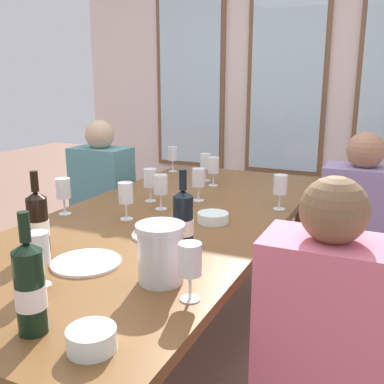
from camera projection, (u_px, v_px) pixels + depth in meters
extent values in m
plane|color=#886251|center=(168.00, 355.00, 2.27)|extent=(12.00, 12.00, 0.00)
cube|color=silver|center=(288.00, 70.00, 3.99)|extent=(4.25, 0.06, 2.90)
cube|color=brown|center=(190.00, 71.00, 4.34)|extent=(0.72, 0.03, 1.88)
cube|color=silver|center=(189.00, 71.00, 4.32)|extent=(0.64, 0.01, 1.80)
cube|color=brown|center=(287.00, 70.00, 3.95)|extent=(0.72, 0.03, 1.88)
cube|color=silver|center=(287.00, 70.00, 3.94)|extent=(0.64, 0.01, 1.80)
cube|color=brown|center=(166.00, 220.00, 2.09)|extent=(1.05, 2.37, 0.04)
cube|color=brown|center=(184.00, 220.00, 3.32)|extent=(0.07, 0.07, 0.70)
cube|color=brown|center=(300.00, 236.00, 2.97)|extent=(0.07, 0.07, 0.70)
cylinder|color=white|center=(86.00, 262.00, 1.54)|extent=(0.24, 0.24, 0.01)
cylinder|color=white|center=(158.00, 235.00, 1.82)|extent=(0.22, 0.22, 0.01)
cylinder|color=silver|center=(161.00, 256.00, 1.39)|extent=(0.14, 0.14, 0.17)
cylinder|color=silver|center=(160.00, 227.00, 1.37)|extent=(0.16, 0.16, 0.02)
cylinder|color=black|center=(38.00, 225.00, 1.63)|extent=(0.07, 0.07, 0.21)
cone|color=black|center=(36.00, 195.00, 1.60)|extent=(0.07, 0.07, 0.02)
cylinder|color=black|center=(34.00, 181.00, 1.59)|extent=(0.03, 0.03, 0.08)
cylinder|color=white|center=(39.00, 228.00, 1.63)|extent=(0.08, 0.08, 0.06)
cylinder|color=black|center=(31.00, 292.00, 1.10)|extent=(0.08, 0.08, 0.22)
cone|color=black|center=(26.00, 246.00, 1.07)|extent=(0.08, 0.08, 0.02)
cylinder|color=black|center=(24.00, 227.00, 1.06)|extent=(0.03, 0.03, 0.08)
cylinder|color=white|center=(31.00, 296.00, 1.11)|extent=(0.08, 0.08, 0.06)
cylinder|color=black|center=(183.00, 224.00, 1.64)|extent=(0.07, 0.07, 0.21)
cone|color=black|center=(183.00, 193.00, 1.61)|extent=(0.07, 0.07, 0.02)
cylinder|color=black|center=(183.00, 180.00, 1.60)|extent=(0.03, 0.03, 0.08)
cylinder|color=silver|center=(183.00, 227.00, 1.64)|extent=(0.08, 0.08, 0.06)
cylinder|color=white|center=(213.00, 218.00, 1.99)|extent=(0.14, 0.14, 0.04)
cylinder|color=white|center=(92.00, 339.00, 1.05)|extent=(0.12, 0.12, 0.05)
cylinder|color=white|center=(173.00, 171.00, 3.11)|extent=(0.06, 0.06, 0.00)
cylinder|color=white|center=(173.00, 166.00, 3.10)|extent=(0.01, 0.01, 0.07)
cylinder|color=white|center=(173.00, 154.00, 3.08)|extent=(0.07, 0.07, 0.09)
cylinder|color=beige|center=(173.00, 158.00, 3.09)|extent=(0.06, 0.06, 0.02)
cylinder|color=white|center=(151.00, 201.00, 2.35)|extent=(0.06, 0.06, 0.00)
cylinder|color=white|center=(150.00, 194.00, 2.34)|extent=(0.01, 0.01, 0.07)
cylinder|color=white|center=(150.00, 178.00, 2.31)|extent=(0.07, 0.07, 0.09)
cylinder|color=white|center=(198.00, 200.00, 2.35)|extent=(0.06, 0.06, 0.00)
cylinder|color=white|center=(198.00, 193.00, 2.34)|extent=(0.01, 0.01, 0.07)
cylinder|color=white|center=(199.00, 177.00, 2.32)|extent=(0.07, 0.07, 0.09)
cylinder|color=beige|center=(199.00, 183.00, 2.33)|extent=(0.06, 0.06, 0.04)
cylinder|color=white|center=(65.00, 214.00, 2.12)|extent=(0.06, 0.06, 0.00)
cylinder|color=white|center=(64.00, 206.00, 2.11)|extent=(0.01, 0.01, 0.07)
cylinder|color=white|center=(63.00, 188.00, 2.09)|extent=(0.07, 0.07, 0.09)
cylinder|color=white|center=(213.00, 185.00, 2.69)|extent=(0.06, 0.06, 0.00)
cylinder|color=white|center=(213.00, 179.00, 2.68)|extent=(0.01, 0.01, 0.07)
cylinder|color=white|center=(213.00, 165.00, 2.66)|extent=(0.07, 0.07, 0.09)
cylinder|color=maroon|center=(213.00, 170.00, 2.66)|extent=(0.06, 0.06, 0.03)
cylinder|color=white|center=(127.00, 219.00, 2.04)|extent=(0.06, 0.06, 0.00)
cylinder|color=white|center=(126.00, 211.00, 2.03)|extent=(0.01, 0.01, 0.07)
cylinder|color=white|center=(126.00, 193.00, 2.01)|extent=(0.07, 0.07, 0.09)
cylinder|color=white|center=(190.00, 299.00, 1.29)|extent=(0.06, 0.06, 0.00)
cylinder|color=white|center=(190.00, 286.00, 1.28)|extent=(0.01, 0.01, 0.07)
cylinder|color=white|center=(190.00, 259.00, 1.26)|extent=(0.07, 0.07, 0.09)
cylinder|color=#590C19|center=(190.00, 270.00, 1.27)|extent=(0.06, 0.06, 0.02)
cylinder|color=white|center=(279.00, 209.00, 2.20)|extent=(0.06, 0.06, 0.00)
cylinder|color=white|center=(280.00, 201.00, 2.19)|extent=(0.01, 0.01, 0.07)
cylinder|color=white|center=(280.00, 184.00, 2.17)|extent=(0.07, 0.07, 0.09)
cylinder|color=maroon|center=(280.00, 190.00, 2.18)|extent=(0.06, 0.06, 0.04)
cylinder|color=white|center=(161.00, 209.00, 2.20)|extent=(0.06, 0.06, 0.00)
cylinder|color=white|center=(161.00, 201.00, 2.19)|extent=(0.01, 0.01, 0.07)
cylinder|color=white|center=(161.00, 184.00, 2.17)|extent=(0.07, 0.07, 0.09)
cylinder|color=beige|center=(161.00, 190.00, 2.18)|extent=(0.06, 0.06, 0.04)
cylinder|color=white|center=(205.00, 180.00, 2.82)|extent=(0.06, 0.06, 0.00)
cylinder|color=white|center=(205.00, 174.00, 2.81)|extent=(0.01, 0.01, 0.07)
cylinder|color=white|center=(206.00, 161.00, 2.79)|extent=(0.07, 0.07, 0.09)
cylinder|color=beige|center=(206.00, 165.00, 2.80)|extent=(0.06, 0.06, 0.04)
cylinder|color=white|center=(41.00, 285.00, 1.38)|extent=(0.06, 0.06, 0.00)
cylinder|color=white|center=(40.00, 273.00, 1.37)|extent=(0.01, 0.01, 0.07)
cylinder|color=white|center=(38.00, 247.00, 1.35)|extent=(0.07, 0.07, 0.09)
cube|color=#243939|center=(105.00, 249.00, 3.09)|extent=(0.32, 0.24, 0.45)
cube|color=teal|center=(102.00, 183.00, 2.97)|extent=(0.38, 0.24, 0.48)
sphere|color=tan|center=(100.00, 135.00, 2.89)|extent=(0.19, 0.19, 0.19)
cube|color=#382F3D|center=(352.00, 293.00, 2.44)|extent=(0.32, 0.24, 0.45)
cube|color=#8D7AAB|center=(360.00, 212.00, 2.33)|extent=(0.38, 0.24, 0.48)
sphere|color=#9F7053|center=(366.00, 150.00, 2.25)|extent=(0.19, 0.19, 0.19)
cube|color=pink|center=(326.00, 318.00, 1.29)|extent=(0.38, 0.24, 0.48)
sphere|color=brown|center=(334.00, 210.00, 1.21)|extent=(0.19, 0.19, 0.19)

